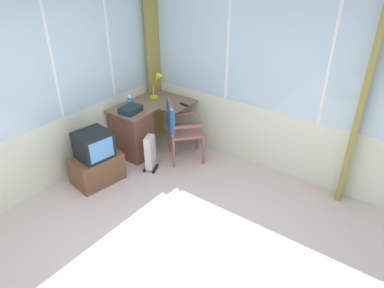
# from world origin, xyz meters

# --- Properties ---
(ground) EXTENTS (5.52, 5.14, 0.06)m
(ground) POSITION_xyz_m (0.00, 0.00, -0.03)
(ground) COLOR beige
(north_window_panel) EXTENTS (4.52, 0.07, 2.72)m
(north_window_panel) POSITION_xyz_m (0.00, 2.10, 1.36)
(north_window_panel) COLOR silver
(north_window_panel) RESTS_ON ground
(east_window_panel) EXTENTS (0.07, 4.14, 2.72)m
(east_window_panel) POSITION_xyz_m (2.29, -0.00, 1.36)
(east_window_panel) COLOR silver
(east_window_panel) RESTS_ON ground
(curtain_corner) EXTENTS (0.29, 0.08, 2.62)m
(curtain_corner) POSITION_xyz_m (2.16, 1.97, 1.31)
(curtain_corner) COLOR olive
(curtain_corner) RESTS_ON ground
(curtain_east_far) EXTENTS (0.29, 0.11, 2.62)m
(curtain_east_far) POSITION_xyz_m (2.21, -1.14, 1.31)
(curtain_east_far) COLOR olive
(curtain_east_far) RESTS_ON ground
(desk) EXTENTS (1.14, 0.87, 0.76)m
(desk) POSITION_xyz_m (1.38, 1.74, 0.41)
(desk) COLOR #7F6249
(desk) RESTS_ON ground
(desk_lamp) EXTENTS (0.22, 0.19, 0.40)m
(desk_lamp) POSITION_xyz_m (2.00, 1.75, 1.03)
(desk_lamp) COLOR yellow
(desk_lamp) RESTS_ON desk
(tv_remote) EXTENTS (0.07, 0.16, 0.02)m
(tv_remote) POSITION_xyz_m (1.96, 1.22, 0.77)
(tv_remote) COLOR black
(tv_remote) RESTS_ON desk
(spray_bottle) EXTENTS (0.06, 0.06, 0.22)m
(spray_bottle) POSITION_xyz_m (1.43, 1.83, 0.87)
(spray_bottle) COLOR #37ADE0
(spray_bottle) RESTS_ON desk
(paper_tray) EXTENTS (0.32, 0.26, 0.09)m
(paper_tray) POSITION_xyz_m (1.30, 1.69, 0.81)
(paper_tray) COLOR #1E2A32
(paper_tray) RESTS_ON desk
(wooden_armchair) EXTENTS (0.68, 0.68, 0.93)m
(wooden_armchair) POSITION_xyz_m (1.67, 1.13, 0.59)
(wooden_armchair) COLOR #8F584E
(wooden_armchair) RESTS_ON ground
(tv_on_stand) EXTENTS (0.70, 0.53, 0.76)m
(tv_on_stand) POSITION_xyz_m (0.55, 1.66, 0.33)
(tv_on_stand) COLOR brown
(tv_on_stand) RESTS_ON ground
(space_heater) EXTENTS (0.29, 0.25, 0.54)m
(space_heater) POSITION_xyz_m (1.22, 1.28, 0.28)
(space_heater) COLOR silver
(space_heater) RESTS_ON ground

